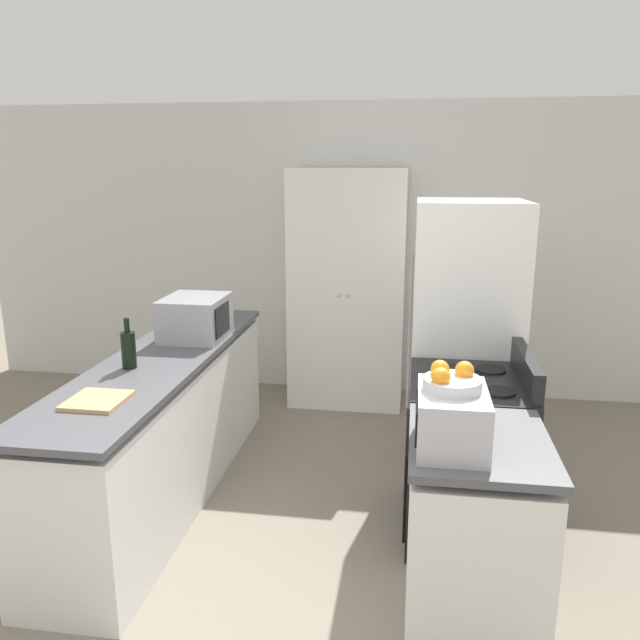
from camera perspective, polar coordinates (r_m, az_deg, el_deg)
name	(u,v)px	position (r m, az deg, el deg)	size (l,w,h in m)	color
wall_back	(347,251)	(5.69, 2.46, 6.30)	(7.00, 0.06, 2.60)	silver
counter_left	(164,428)	(4.11, -14.05, -9.56)	(0.60, 2.61, 0.92)	silver
counter_right	(473,537)	(3.02, 13.85, -18.72)	(0.60, 0.75, 0.92)	silver
pantry_cabinet	(348,289)	(5.40, 2.53, 2.86)	(0.97, 0.60, 2.04)	white
stove	(466,456)	(3.68, 13.18, -11.98)	(0.66, 0.75, 1.08)	black
refrigerator	(464,341)	(4.26, 13.06, -1.85)	(0.72, 0.75, 1.84)	white
microwave	(196,317)	(4.30, -11.31, 0.23)	(0.40, 0.47, 0.28)	#939399
wine_bottle	(128,349)	(3.75, -17.11, -2.54)	(0.08, 0.08, 0.30)	black
toaster_oven	(452,419)	(2.66, 11.94, -8.84)	(0.29, 0.41, 0.24)	#B2B2B7
fruit_bowl	(451,380)	(2.62, 11.89, -5.39)	(0.24, 0.24, 0.11)	silver
cutting_board	(97,400)	(3.29, -19.70, -6.94)	(0.27, 0.29, 0.02)	tan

